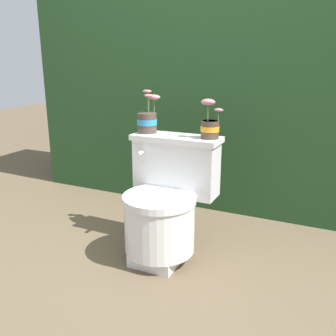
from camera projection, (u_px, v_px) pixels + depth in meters
The scene contains 5 objects.
ground_plane at pixel (161, 265), 2.00m from camera, with size 12.00×12.00×0.00m, color brown.
hedge_backdrop at pixel (233, 92), 2.85m from camera, with size 2.99×0.81×1.64m.
toilet at pixel (166, 203), 2.04m from camera, with size 0.50×0.50×0.65m.
potted_plant_left at pixel (147, 120), 2.13m from camera, with size 0.12×0.13×0.24m.
potted_plant_midleft at pixel (210, 126), 1.97m from camera, with size 0.12×0.10×0.21m.
Camera 1 is at (0.79, -1.59, 1.06)m, focal length 40.00 mm.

